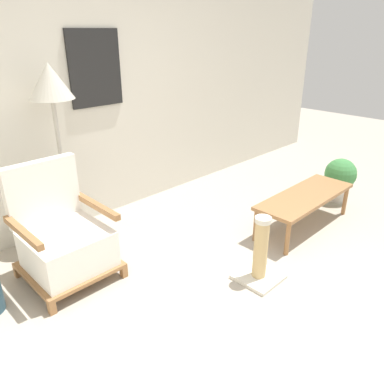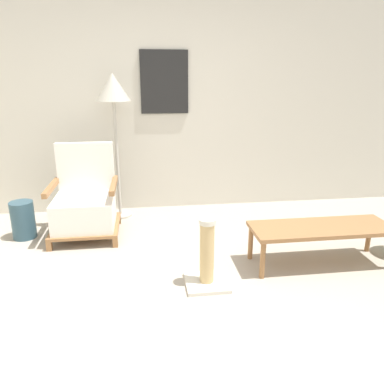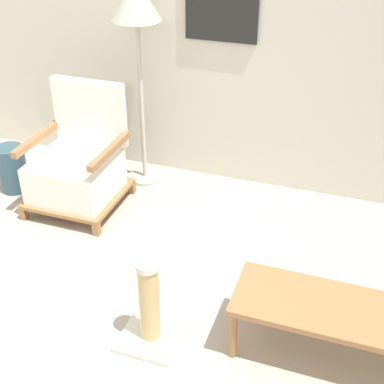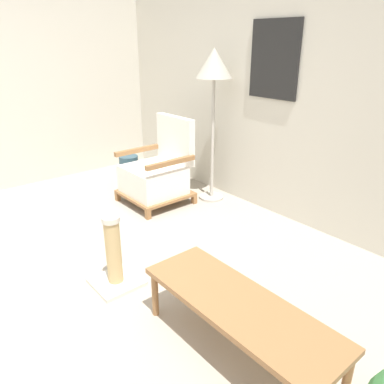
{
  "view_description": "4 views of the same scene",
  "coord_description": "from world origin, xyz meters",
  "views": [
    {
      "loc": [
        -2.06,
        -1.01,
        1.9
      ],
      "look_at": [
        0.12,
        1.18,
        0.55
      ],
      "focal_mm": 35.0,
      "sensor_mm": 36.0,
      "label": 1
    },
    {
      "loc": [
        -0.34,
        -2.23,
        1.62
      ],
      "look_at": [
        0.12,
        1.18,
        0.55
      ],
      "focal_mm": 35.0,
      "sensor_mm": 36.0,
      "label": 2
    },
    {
      "loc": [
        1.08,
        -1.57,
        2.36
      ],
      "look_at": [
        0.12,
        1.18,
        0.55
      ],
      "focal_mm": 50.0,
      "sensor_mm": 36.0,
      "label": 3
    },
    {
      "loc": [
        2.33,
        -0.66,
        1.73
      ],
      "look_at": [
        0.12,
        1.18,
        0.55
      ],
      "focal_mm": 35.0,
      "sensor_mm": 36.0,
      "label": 4
    }
  ],
  "objects": [
    {
      "name": "scratching_post",
      "position": [
        0.13,
        0.42,
        0.21
      ],
      "size": [
        0.34,
        0.34,
        0.57
      ],
      "color": "beige",
      "rests_on": "ground_plane"
    },
    {
      "name": "wall_back",
      "position": [
        -0.0,
        2.39,
        1.35
      ],
      "size": [
        8.0,
        0.09,
        2.7
      ],
      "color": "beige",
      "rests_on": "ground_plane"
    },
    {
      "name": "vase",
      "position": [
        -1.59,
        1.58,
        0.2
      ],
      "size": [
        0.24,
        0.24,
        0.39
      ],
      "primitive_type": "cylinder",
      "color": "#2D4C5B",
      "rests_on": "ground_plane"
    },
    {
      "name": "ground_plane",
      "position": [
        0.0,
        0.0,
        0.0
      ],
      "size": [
        14.0,
        14.0,
        0.0
      ],
      "primitive_type": "plane",
      "color": "#A89E8E"
    },
    {
      "name": "coffee_table",
      "position": [
        1.19,
        0.63,
        0.32
      ],
      "size": [
        1.25,
        0.43,
        0.36
      ],
      "color": "olive",
      "rests_on": "ground_plane"
    },
    {
      "name": "armchair",
      "position": [
        -0.96,
        1.57,
        0.34
      ],
      "size": [
        0.68,
        0.67,
        0.94
      ],
      "color": "olive",
      "rests_on": "ground_plane"
    },
    {
      "name": "floor_lamp",
      "position": [
        -0.63,
        2.11,
        1.41
      ],
      "size": [
        0.38,
        0.38,
        1.65
      ],
      "color": "#B7B2A8",
      "rests_on": "ground_plane"
    }
  ]
}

